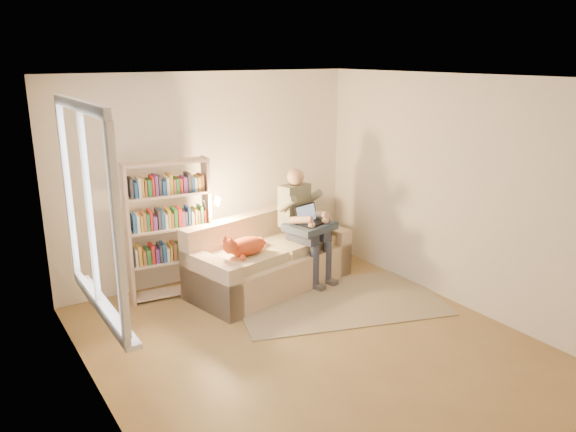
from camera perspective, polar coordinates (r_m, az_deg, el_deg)
floor at (r=5.77m, az=2.36°, el=-12.92°), size 4.50×4.50×0.00m
ceiling at (r=5.04m, az=2.71°, el=13.86°), size 4.00×4.50×0.02m
wall_left at (r=4.47m, az=-19.00°, el=-4.39°), size 0.02×4.50×2.60m
wall_right at (r=6.58m, az=16.91°, el=2.28°), size 0.02×4.50×2.60m
wall_back at (r=7.15m, az=-7.95°, el=3.90°), size 4.00×0.02×2.60m
wall_front at (r=3.77m, az=22.87°, el=-8.65°), size 4.00×0.02×2.60m
window at (r=4.64m, az=-19.06°, el=-2.66°), size 0.12×1.52×1.69m
sofa at (r=7.00m, az=-2.05°, el=-4.63°), size 2.19×1.32×0.87m
person at (r=7.04m, az=1.46°, el=-0.25°), size 0.50×0.68×1.43m
cat at (r=6.48m, az=-4.52°, el=-3.10°), size 0.70×0.36×0.27m
blanket at (r=6.96m, az=2.15°, el=-1.09°), size 0.65×0.57×0.09m
laptop at (r=6.94m, az=2.10°, el=-0.30°), size 0.40×0.33×0.31m
bookshelf at (r=6.67m, az=-12.02°, el=-0.65°), size 1.09×0.42×1.65m
rug at (r=6.70m, az=5.18°, el=-8.57°), size 2.67×2.05×0.01m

